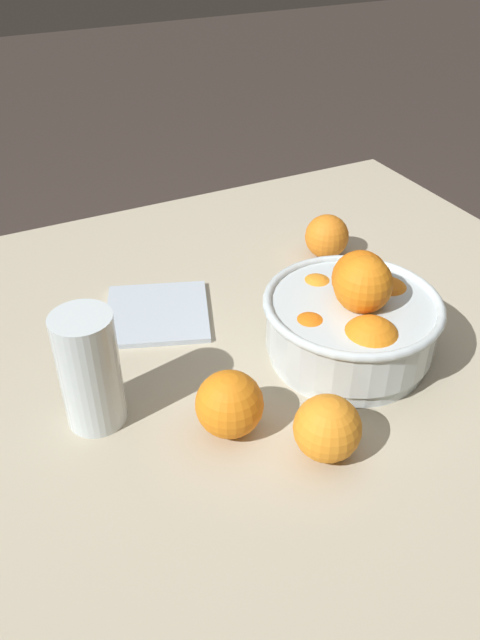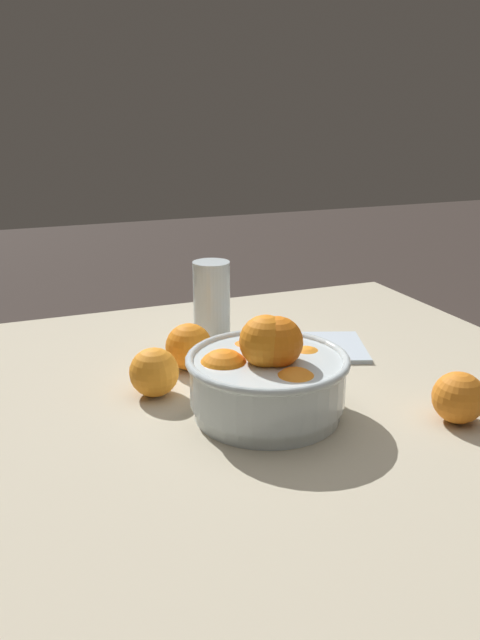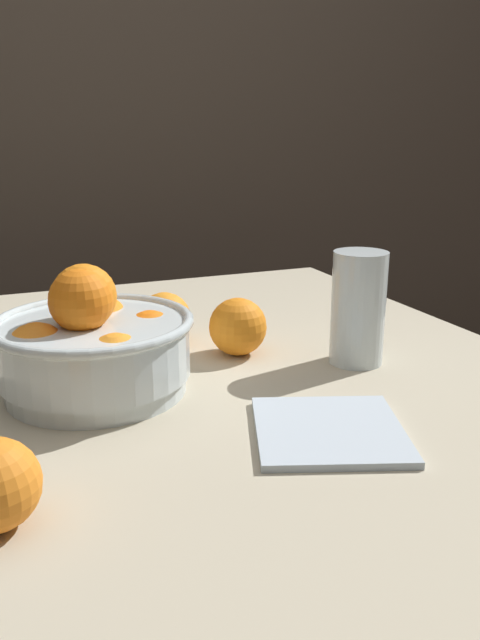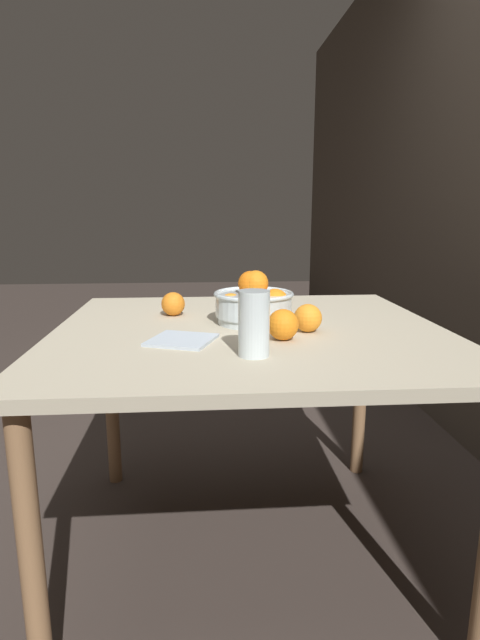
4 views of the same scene
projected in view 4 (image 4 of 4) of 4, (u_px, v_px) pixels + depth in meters
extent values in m
plane|color=#3D332D|center=(249.00, 550.00, 1.58)|extent=(12.00, 12.00, 0.00)
cube|color=#B7AD93|center=(250.00, 333.00, 1.43)|extent=(1.05, 1.10, 0.03)
cylinder|color=#936B47|center=(111.00, 398.00, 1.92)|extent=(0.05, 0.05, 0.70)
cylinder|color=#936B47|center=(32.00, 564.00, 1.02)|extent=(0.05, 0.05, 0.70)
cylinder|color=#936B47|center=(360.00, 391.00, 2.00)|extent=(0.05, 0.05, 0.70)
cylinder|color=silver|center=(253.00, 319.00, 1.48)|extent=(0.21, 0.21, 0.02)
cylinder|color=silver|center=(254.00, 305.00, 1.48)|extent=(0.23, 0.23, 0.07)
torus|color=silver|center=(254.00, 294.00, 1.47)|extent=(0.24, 0.24, 0.01)
sphere|color=orange|center=(258.00, 309.00, 1.41)|extent=(0.07, 0.07, 0.07)
sphere|color=orange|center=(275.00, 303.00, 1.46)|extent=(0.08, 0.08, 0.08)
sphere|color=orange|center=(248.00, 299.00, 1.54)|extent=(0.07, 0.07, 0.07)
sphere|color=orange|center=(231.00, 305.00, 1.46)|extent=(0.07, 0.07, 0.07)
sphere|color=orange|center=(250.00, 283.00, 1.47)|extent=(0.07, 0.07, 0.07)
sphere|color=orange|center=(256.00, 283.00, 1.47)|extent=(0.08, 0.08, 0.08)
cylinder|color=#F4A314|center=(254.00, 333.00, 1.14)|extent=(0.06, 0.06, 0.11)
cylinder|color=silver|center=(254.00, 324.00, 1.13)|extent=(0.07, 0.07, 0.15)
sphere|color=orange|center=(308.00, 318.00, 1.37)|extent=(0.08, 0.08, 0.08)
sphere|color=orange|center=(283.00, 325.00, 1.28)|extent=(0.08, 0.08, 0.08)
sphere|color=orange|center=(173.00, 304.00, 1.58)|extent=(0.07, 0.07, 0.07)
cube|color=silver|center=(182.00, 340.00, 1.27)|extent=(0.20, 0.20, 0.01)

